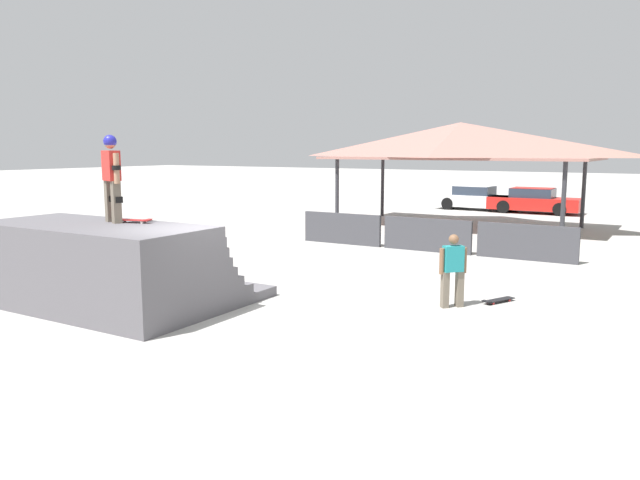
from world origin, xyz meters
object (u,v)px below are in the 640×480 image
(parked_car_white, at_px, (476,198))
(skateboard_on_ground, at_px, (498,300))
(skateboard_on_deck, at_px, (135,220))
(skater_on_deck, at_px, (112,172))
(bystander_walking, at_px, (453,267))
(parked_car_red, at_px, (534,201))

(parked_car_white, bearing_deg, skateboard_on_ground, -68.18)
(skateboard_on_deck, bearing_deg, skater_on_deck, -177.45)
(skateboard_on_deck, xyz_separation_m, parked_car_white, (-0.20, 23.71, -1.19))
(skater_on_deck, distance_m, bystander_walking, 7.21)
(bystander_walking, xyz_separation_m, parked_car_white, (-5.82, 20.46, -0.24))
(skater_on_deck, distance_m, parked_car_red, 24.00)
(skateboard_on_ground, xyz_separation_m, parked_car_red, (-3.48, 19.41, 0.54))
(skater_on_deck, bearing_deg, skateboard_on_deck, 40.65)
(skateboard_on_deck, bearing_deg, parked_car_red, 65.67)
(parked_car_white, xyz_separation_m, parked_car_red, (3.05, -0.20, 0.00))
(skater_on_deck, bearing_deg, skateboard_on_ground, 52.90)
(skateboard_on_deck, bearing_deg, skateboard_on_ground, 15.54)
(bystander_walking, relative_size, parked_car_red, 0.34)
(skateboard_on_deck, xyz_separation_m, bystander_walking, (5.63, 3.25, -0.95))
(parked_car_red, bearing_deg, skater_on_deck, -97.90)
(parked_car_red, bearing_deg, parked_car_white, 176.32)
(bystander_walking, bearing_deg, parked_car_white, -120.10)
(bystander_walking, bearing_deg, skater_on_deck, -16.66)
(skateboard_on_ground, height_order, parked_car_white, parked_car_white)
(skater_on_deck, xyz_separation_m, skateboard_on_deck, (0.43, 0.16, -0.96))
(bystander_walking, distance_m, parked_car_white, 21.28)
(skater_on_deck, height_order, skateboard_on_deck, skater_on_deck)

